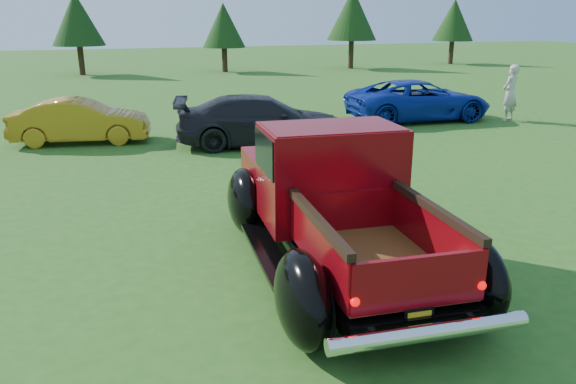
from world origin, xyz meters
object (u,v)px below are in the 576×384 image
object	(u,v)px
tree_east	(352,15)
show_car_blue	(419,100)
tree_mid_right	(224,25)
show_car_yellow	(81,121)
tree_mid_left	(77,19)
show_car_grey	(262,120)
tree_far_east	(454,20)
spectator	(510,93)
pickup_truck	(330,197)

from	to	relation	value
tree_east	show_car_blue	world-z (taller)	tree_east
tree_mid_right	show_car_yellow	bearing A→B (deg)	-114.24
tree_mid_right	show_car_yellow	xyz separation A→B (m)	(-8.97, -19.92, -2.32)
tree_east	show_car_yellow	world-z (taller)	tree_east
tree_mid_left	show_car_grey	size ratio (longest dim) A/B	1.01
tree_east	show_car_grey	bearing A→B (deg)	-121.17
tree_far_east	show_car_yellow	world-z (taller)	tree_far_east
tree_mid_left	spectator	xyz separation A→B (m)	(14.50, -22.09, -2.39)
tree_east	spectator	world-z (taller)	tree_east
tree_east	show_car_grey	xyz separation A→B (m)	(-12.98, -21.46, -2.94)
tree_mid_right	show_car_yellow	distance (m)	21.97
tree_far_east	show_car_blue	world-z (taller)	tree_far_east
pickup_truck	show_car_yellow	size ratio (longest dim) A/B	1.48
tree_east	spectator	bearing A→B (deg)	-99.65
pickup_truck	spectator	distance (m)	13.99
tree_far_east	show_car_grey	distance (m)	31.53
tree_far_east	spectator	world-z (taller)	tree_far_east
show_car_yellow	show_car_blue	xyz separation A→B (m)	(11.47, -0.01, 0.07)
tree_mid_right	tree_far_east	size ratio (longest dim) A/B	0.92
show_car_grey	spectator	xyz separation A→B (m)	(9.48, 0.87, 0.27)
tree_far_east	show_car_grey	world-z (taller)	tree_far_east
tree_mid_right	show_car_grey	distance (m)	22.43
pickup_truck	show_car_grey	distance (m)	8.14
show_car_grey	show_car_blue	size ratio (longest dim) A/B	0.96
tree_mid_left	pickup_truck	distance (m)	31.30
tree_mid_right	show_car_blue	distance (m)	20.21
show_car_yellow	spectator	world-z (taller)	spectator
show_car_blue	spectator	distance (m)	3.23
show_car_blue	tree_east	bearing A→B (deg)	-15.79
tree_east	tree_far_east	world-z (taller)	tree_east
tree_mid_left	show_car_yellow	size ratio (longest dim) A/B	1.27
tree_mid_left	tree_mid_right	world-z (taller)	tree_mid_left
pickup_truck	tree_far_east	bearing A→B (deg)	57.34
tree_far_east	tree_mid_right	bearing A→B (deg)	-178.41
show_car_blue	show_car_grey	bearing A→B (deg)	110.13
tree_far_east	pickup_truck	xyz separation A→B (m)	(-23.30, -30.49, -2.25)
tree_mid_left	tree_east	size ratio (longest dim) A/B	0.93
tree_mid_left	pickup_truck	size ratio (longest dim) A/B	0.86
tree_east	pickup_truck	world-z (taller)	tree_east
tree_east	tree_mid_left	bearing A→B (deg)	175.24
pickup_truck	show_car_blue	bearing A→B (deg)	56.95
tree_mid_left	spectator	world-z (taller)	tree_mid_left
show_car_grey	spectator	distance (m)	9.52
show_car_yellow	show_car_blue	world-z (taller)	show_car_blue
tree_mid_right	spectator	world-z (taller)	tree_mid_right
tree_mid_right	show_car_blue	xyz separation A→B (m)	(2.50, -19.93, -2.25)
tree_mid_left	tree_far_east	distance (m)	27.00
show_car_grey	show_car_blue	bearing A→B (deg)	-60.85
tree_mid_right	pickup_truck	world-z (taller)	tree_mid_right
tree_east	show_car_yellow	xyz separation A→B (m)	(-17.97, -19.42, -3.01)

